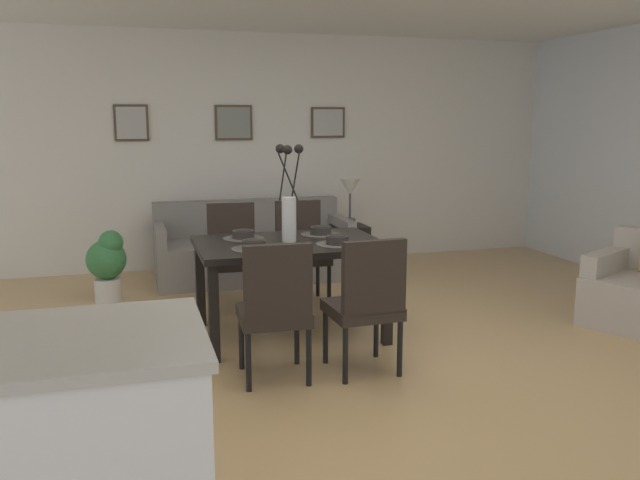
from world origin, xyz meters
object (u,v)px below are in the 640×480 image
object	(u,v)px
sofa	(253,252)
framed_picture_right	(328,123)
dining_table	(289,253)
dining_chair_far_right	(301,247)
dining_chair_far_left	(367,299)
bowl_near_left	(254,244)
framed_picture_left	(131,123)
framed_picture_center	(234,123)
centerpiece_vase	(289,205)
potted_plant	(107,262)
bowl_far_right	(321,230)
side_table	(350,249)
table_lamp	(350,191)
dining_chair_near_left	(275,305)
bowl_far_left	(337,239)
bowl_near_right	(243,234)
dining_chair_near_right	(233,250)

from	to	relation	value
sofa	framed_picture_right	bearing A→B (deg)	32.17
dining_table	dining_chair_far_right	xyz separation A→B (m)	(0.33, 0.91, -0.14)
dining_chair_far_left	bowl_near_left	distance (m)	0.97
framed_picture_left	framed_picture_center	xyz separation A→B (m)	(1.09, -0.00, 0.00)
dining_chair_far_right	centerpiece_vase	xyz separation A→B (m)	(-0.33, -0.91, 0.51)
centerpiece_vase	sofa	xyz separation A→B (m)	(0.06, 1.91, -0.74)
dining_chair_far_left	potted_plant	distance (m)	2.83
bowl_far_right	side_table	world-z (taller)	bowl_far_right
dining_chair_far_right	table_lamp	xyz separation A→B (m)	(0.80, 0.95, 0.38)
bowl_near_left	framed_picture_right	distance (m)	3.22
dining_chair_near_left	framed_picture_left	distance (m)	3.70
dining_chair_far_left	bowl_far_left	distance (m)	0.75
bowl_near_left	framed_picture_right	world-z (taller)	framed_picture_right
bowl_near_left	sofa	size ratio (longest dim) A/B	0.09
framed_picture_right	potted_plant	xyz separation A→B (m)	(-2.47, -1.20, -1.25)
side_table	framed_picture_left	distance (m)	2.70
centerpiece_vase	table_lamp	xyz separation A→B (m)	(1.13, 1.86, -0.13)
dining_chair_near_left	side_table	xyz separation A→B (m)	(1.44, 2.74, -0.25)
bowl_far_left	table_lamp	distance (m)	2.23
dining_chair_near_left	bowl_far_right	world-z (taller)	dining_chair_near_left
framed_picture_right	bowl_near_left	bearing A→B (deg)	-116.88
bowl_far_left	bowl_far_right	xyz separation A→B (m)	(0.00, 0.44, 0.00)
bowl_near_right	bowl_far_right	distance (m)	0.63
table_lamp	bowl_near_right	bearing A→B (deg)	-131.38
bowl_far_left	framed_picture_center	xyz separation A→B (m)	(-0.32, 2.78, 0.84)
dining_chair_near_left	dining_chair_near_right	distance (m)	1.79
dining_chair_far_right	framed_picture_center	bearing A→B (deg)	101.30
framed_picture_left	potted_plant	xyz separation A→B (m)	(-0.29, -1.20, -1.25)
dining_chair_far_left	centerpiece_vase	size ratio (longest dim) A/B	1.25
centerpiece_vase	table_lamp	size ratio (longest dim) A/B	1.44
dining_chair_near_left	framed_picture_right	distance (m)	3.88
potted_plant	sofa	bearing A→B (deg)	20.88
dining_chair_far_left	bowl_far_right	distance (m)	1.17
sofa	framed_picture_center	distance (m)	1.49
bowl_far_right	potted_plant	bearing A→B (deg)	145.95
bowl_near_right	bowl_far_right	size ratio (longest dim) A/B	1.00
dining_chair_near_left	dining_chair_far_left	xyz separation A→B (m)	(0.60, -0.04, 0.00)
centerpiece_vase	bowl_near_right	xyz separation A→B (m)	(-0.32, 0.22, -0.24)
bowl_far_right	framed_picture_right	size ratio (longest dim) A/B	0.42
side_table	table_lamp	xyz separation A→B (m)	(0.00, 0.00, 0.63)
framed_picture_left	framed_picture_center	bearing A→B (deg)	-0.00
centerpiece_vase	framed_picture_right	bearing A→B (deg)	66.88
bowl_far_right	framed_picture_right	xyz separation A→B (m)	(0.78, 2.34, 0.84)
framed_picture_left	sofa	bearing A→B (deg)	-29.16
bowl_far_right	dining_chair_near_right	bearing A→B (deg)	131.62
dining_chair_far_left	dining_chair_far_right	world-z (taller)	same
centerpiece_vase	side_table	world-z (taller)	centerpiece_vase
dining_chair_near_left	dining_table	bearing A→B (deg)	70.76
bowl_near_right	dining_chair_near_left	bearing A→B (deg)	-89.62
potted_plant	dining_chair_near_right	bearing A→B (deg)	-22.85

